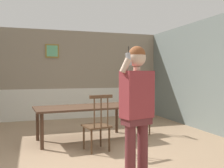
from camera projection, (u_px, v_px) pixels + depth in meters
The scene contains 6 objects.
ground_plane at pixel (83, 153), 4.54m from camera, with size 8.04×8.04×0.00m, color #9E7F60.
room_back_partition at pixel (60, 77), 7.96m from camera, with size 6.58×0.17×2.79m.
dining_table at pixel (84, 110), 5.44m from camera, with size 2.13×1.09×0.73m.
chair_near_window at pixel (141, 114), 6.00m from camera, with size 0.46×0.46×1.00m.
chair_by_doorway at pixel (97, 124), 4.67m from camera, with size 0.52×0.52×1.05m.
person_figure at pixel (137, 103), 3.29m from camera, with size 0.55×0.32×1.79m.
Camera 1 is at (-0.87, -4.43, 1.43)m, focal length 40.59 mm.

